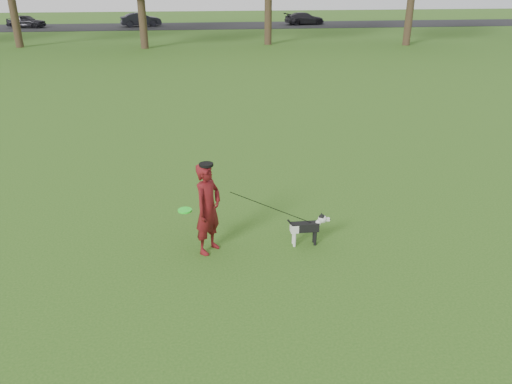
{
  "coord_description": "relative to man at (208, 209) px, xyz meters",
  "views": [
    {
      "loc": [
        -0.99,
        -7.62,
        4.31
      ],
      "look_at": [
        -0.05,
        -0.0,
        0.95
      ],
      "focal_mm": 35.0,
      "sensor_mm": 36.0,
      "label": 1
    }
  ],
  "objects": [
    {
      "name": "man_held_items",
      "position": [
        1.02,
        -0.02,
        -0.02
      ],
      "size": [
        2.29,
        0.27,
        1.19
      ],
      "color": "#20FF26",
      "rests_on": "ground"
    },
    {
      "name": "car_left",
      "position": [
        -14.37,
        40.21,
        -0.22
      ],
      "size": [
        3.36,
        1.81,
        1.08
      ],
      "primitive_type": "imported",
      "rotation": [
        0.0,
        0.0,
        1.4
      ],
      "color": "black",
      "rests_on": "road"
    },
    {
      "name": "car_mid",
      "position": [
        -4.6,
        40.21,
        -0.18
      ],
      "size": [
        3.7,
        2.0,
        1.16
      ],
      "primitive_type": "imported",
      "rotation": [
        0.0,
        0.0,
        1.81
      ],
      "color": "black",
      "rests_on": "road"
    },
    {
      "name": "road",
      "position": [
        0.87,
        40.21,
        -0.77
      ],
      "size": [
        120.0,
        7.0,
        0.02
      ],
      "primitive_type": "cube",
      "color": "black",
      "rests_on": "ground"
    },
    {
      "name": "man",
      "position": [
        0.0,
        0.0,
        0.0
      ],
      "size": [
        0.64,
        0.68,
        1.56
      ],
      "primitive_type": "imported",
      "rotation": [
        0.0,
        0.0,
        0.92
      ],
      "color": "#5B120D",
      "rests_on": "ground"
    },
    {
      "name": "ground",
      "position": [
        0.87,
        0.21,
        -0.78
      ],
      "size": [
        120.0,
        120.0,
        0.0
      ],
      "primitive_type": "plane",
      "color": "#285116",
      "rests_on": "ground"
    },
    {
      "name": "dog",
      "position": [
        1.69,
        0.01,
        -0.43
      ],
      "size": [
        0.76,
        0.15,
        0.58
      ],
      "color": "black",
      "rests_on": "ground"
    },
    {
      "name": "car_right",
      "position": [
        10.24,
        40.21,
        -0.23
      ],
      "size": [
        3.9,
        2.14,
        1.07
      ],
      "primitive_type": "imported",
      "rotation": [
        0.0,
        0.0,
        1.75
      ],
      "color": "black",
      "rests_on": "road"
    }
  ]
}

